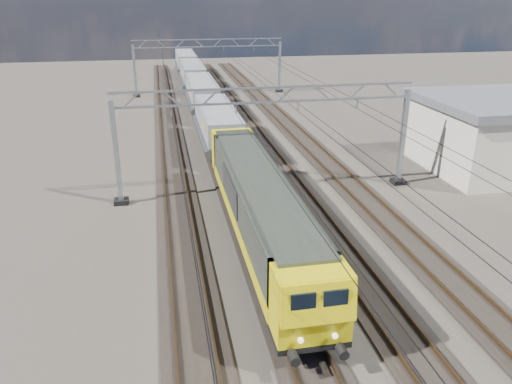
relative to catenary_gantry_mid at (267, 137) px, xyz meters
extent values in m
plane|color=black|center=(0.00, -4.00, -3.91)|extent=(160.00, 160.00, 0.00)
cube|color=black|center=(-6.00, -4.00, -3.85)|extent=(2.60, 140.00, 0.12)
cube|color=brown|center=(-6.72, -4.00, -3.69)|extent=(0.08, 140.00, 0.16)
cube|color=brown|center=(-5.28, -4.00, -3.69)|extent=(0.08, 140.00, 0.16)
cube|color=black|center=(-2.00, -4.00, -3.85)|extent=(2.60, 140.00, 0.12)
cube|color=brown|center=(-2.72, -4.00, -3.69)|extent=(0.08, 140.00, 0.16)
cube|color=brown|center=(-1.28, -4.00, -3.69)|extent=(0.08, 140.00, 0.16)
cube|color=black|center=(2.00, -4.00, -3.85)|extent=(2.60, 140.00, 0.12)
cube|color=brown|center=(1.28, -4.00, -3.69)|extent=(0.08, 140.00, 0.16)
cube|color=brown|center=(2.72, -4.00, -3.69)|extent=(0.08, 140.00, 0.16)
cube|color=black|center=(6.00, -4.00, -3.85)|extent=(2.60, 140.00, 0.12)
cube|color=brown|center=(5.28, -4.00, -3.69)|extent=(0.08, 140.00, 0.16)
cube|color=brown|center=(6.72, -4.00, -3.69)|extent=(0.08, 140.00, 0.16)
cube|color=#9BA0A9|center=(-9.50, 0.00, -0.61)|extent=(0.30, 0.30, 6.60)
cube|color=#9BA0A9|center=(9.50, 0.00, -0.61)|extent=(0.30, 0.30, 6.60)
cube|color=black|center=(-9.50, 0.00, -3.76)|extent=(0.90, 0.90, 0.30)
cube|color=black|center=(9.50, 0.00, -3.76)|extent=(0.90, 0.90, 0.30)
cube|color=#9BA0A9|center=(0.00, 0.00, 3.14)|extent=(19.30, 0.18, 0.12)
cube|color=#9BA0A9|center=(0.00, 0.00, 2.24)|extent=(19.30, 0.18, 0.12)
cube|color=#9BA0A9|center=(-8.31, 0.00, 2.69)|extent=(1.03, 0.10, 0.94)
cube|color=#9BA0A9|center=(-5.94, 0.00, 2.69)|extent=(1.03, 0.10, 0.94)
cube|color=#9BA0A9|center=(-3.56, 0.00, 2.69)|extent=(1.03, 0.10, 0.94)
cube|color=#9BA0A9|center=(-1.19, 0.00, 2.69)|extent=(1.03, 0.10, 0.94)
cube|color=#9BA0A9|center=(1.19, 0.00, 2.69)|extent=(1.03, 0.10, 0.94)
cube|color=#9BA0A9|center=(3.56, 0.00, 2.69)|extent=(1.03, 0.10, 0.94)
cube|color=#9BA0A9|center=(5.94, 0.00, 2.69)|extent=(1.03, 0.10, 0.94)
cube|color=#9BA0A9|center=(8.31, 0.00, 2.69)|extent=(1.03, 0.10, 0.94)
cube|color=#9BA0A9|center=(-6.00, 0.00, 1.92)|extent=(0.06, 0.06, 0.65)
cube|color=#9BA0A9|center=(-2.00, 0.00, 1.92)|extent=(0.06, 0.06, 0.65)
cube|color=#9BA0A9|center=(2.00, 0.00, 1.92)|extent=(0.06, 0.06, 0.65)
cube|color=#9BA0A9|center=(6.00, 0.00, 1.92)|extent=(0.06, 0.06, 0.65)
cube|color=#9BA0A9|center=(-9.50, 36.00, -0.61)|extent=(0.30, 0.30, 6.60)
cube|color=#9BA0A9|center=(9.50, 36.00, -0.61)|extent=(0.30, 0.30, 6.60)
cube|color=black|center=(-9.50, 36.00, -3.76)|extent=(0.90, 0.90, 0.30)
cube|color=black|center=(9.50, 36.00, -3.76)|extent=(0.90, 0.90, 0.30)
cube|color=#9BA0A9|center=(0.00, 36.00, 3.14)|extent=(19.30, 0.18, 0.12)
cube|color=#9BA0A9|center=(0.00, 36.00, 2.24)|extent=(19.30, 0.18, 0.12)
cube|color=#9BA0A9|center=(-8.31, 36.00, 2.69)|extent=(1.03, 0.10, 0.94)
cube|color=#9BA0A9|center=(-5.94, 36.00, 2.69)|extent=(1.03, 0.10, 0.94)
cube|color=#9BA0A9|center=(-3.56, 36.00, 2.69)|extent=(1.03, 0.10, 0.94)
cube|color=#9BA0A9|center=(-1.19, 36.00, 2.69)|extent=(1.03, 0.10, 0.94)
cube|color=#9BA0A9|center=(1.19, 36.00, 2.69)|extent=(1.03, 0.10, 0.94)
cube|color=#9BA0A9|center=(3.56, 36.00, 2.69)|extent=(1.03, 0.10, 0.94)
cube|color=#9BA0A9|center=(5.94, 36.00, 2.69)|extent=(1.03, 0.10, 0.94)
cube|color=#9BA0A9|center=(8.31, 36.00, 2.69)|extent=(1.03, 0.10, 0.94)
cube|color=#9BA0A9|center=(-6.00, 36.00, 1.92)|extent=(0.06, 0.06, 0.65)
cube|color=#9BA0A9|center=(-2.00, 36.00, 1.92)|extent=(0.06, 0.06, 0.65)
cube|color=#9BA0A9|center=(2.00, 36.00, 1.92)|extent=(0.06, 0.06, 0.65)
cube|color=#9BA0A9|center=(6.00, 36.00, 1.92)|extent=(0.06, 0.06, 0.65)
cylinder|color=black|center=(-6.00, 4.00, 1.59)|extent=(0.03, 140.00, 0.03)
cylinder|color=black|center=(-6.00, 4.00, 2.09)|extent=(0.03, 140.00, 0.03)
cylinder|color=black|center=(-2.00, 4.00, 1.59)|extent=(0.03, 140.00, 0.03)
cylinder|color=black|center=(-2.00, 4.00, 2.09)|extent=(0.03, 140.00, 0.03)
cylinder|color=black|center=(2.00, 4.00, 1.59)|extent=(0.03, 140.00, 0.03)
cylinder|color=black|center=(2.00, 4.00, 2.09)|extent=(0.03, 140.00, 0.03)
cylinder|color=black|center=(6.00, 4.00, 1.59)|extent=(0.03, 140.00, 0.03)
cylinder|color=black|center=(6.00, 4.00, 2.09)|extent=(0.03, 140.00, 0.03)
cube|color=black|center=(-2.00, -13.72, -3.16)|extent=(2.20, 3.60, 0.60)
cube|color=black|center=(-2.00, -0.72, -3.16)|extent=(2.20, 3.60, 0.60)
cube|color=black|center=(-2.00, -7.22, -2.78)|extent=(2.65, 20.00, 0.25)
cube|color=black|center=(-2.00, -7.22, -3.16)|extent=(2.20, 4.50, 0.75)
cube|color=#2A2F27|center=(-2.00, -7.22, -1.36)|extent=(2.65, 17.00, 2.60)
cube|color=yellow|center=(-3.34, -7.22, -2.36)|extent=(0.04, 17.00, 0.60)
cube|color=yellow|center=(-0.66, -7.22, -2.36)|extent=(0.04, 17.00, 0.60)
cube|color=black|center=(-3.35, -6.22, -1.01)|extent=(0.05, 5.00, 1.40)
cube|color=black|center=(-0.65, -6.22, -1.01)|extent=(0.05, 5.00, 1.40)
cube|color=#2A2F27|center=(-2.00, -7.22, 0.01)|extent=(2.25, 18.00, 0.15)
cube|color=yellow|center=(-2.00, -16.32, -1.36)|extent=(2.65, 1.80, 2.60)
cube|color=yellow|center=(-2.00, -17.27, -0.86)|extent=(2.60, 0.46, 1.52)
cube|color=black|center=(-2.55, -17.37, -0.76)|extent=(0.85, 0.08, 0.75)
cube|color=black|center=(-1.45, -17.37, -0.76)|extent=(0.85, 0.08, 0.75)
cylinder|color=black|center=(-2.85, -17.52, -2.76)|extent=(0.36, 0.50, 0.36)
cylinder|color=black|center=(-1.15, -17.52, -2.76)|extent=(0.36, 0.50, 0.36)
cylinder|color=white|center=(-2.60, -17.42, -2.16)|extent=(0.20, 0.08, 0.20)
cylinder|color=white|center=(-1.40, -17.42, -2.16)|extent=(0.20, 0.08, 0.20)
cube|color=yellow|center=(-2.00, 1.88, -1.36)|extent=(2.65, 1.80, 2.60)
cube|color=yellow|center=(-2.00, 2.83, -0.86)|extent=(2.60, 0.46, 1.52)
cube|color=black|center=(-2.55, 2.93, -0.76)|extent=(0.85, 0.08, 0.75)
cube|color=black|center=(-1.45, 2.93, -0.76)|extent=(0.85, 0.08, 0.75)
cylinder|color=black|center=(-2.85, 3.08, -2.76)|extent=(0.36, 0.50, 0.36)
cylinder|color=black|center=(-1.15, 3.08, -2.76)|extent=(0.36, 0.50, 0.36)
cylinder|color=white|center=(-2.60, 2.98, -2.16)|extent=(0.20, 0.08, 0.20)
cylinder|color=white|center=(-1.40, 2.98, -2.16)|extent=(0.20, 0.08, 0.20)
cube|color=black|center=(-2.00, 5.98, -3.19)|extent=(2.20, 2.60, 0.55)
cube|color=black|center=(-2.00, 14.98, -3.19)|extent=(2.20, 2.60, 0.55)
cube|color=black|center=(-2.00, 10.48, -2.83)|extent=(2.40, 13.00, 0.20)
cube|color=gray|center=(-2.00, 10.48, -1.11)|extent=(2.80, 12.00, 1.80)
cube|color=#3F4145|center=(-2.95, 10.48, -2.36)|extent=(1.48, 12.00, 1.36)
cube|color=#3F4145|center=(-1.05, 10.48, -2.36)|extent=(1.48, 12.00, 1.36)
cube|color=yellow|center=(-3.42, 7.48, -1.01)|extent=(0.04, 1.20, 0.50)
cube|color=black|center=(-2.00, 20.18, -3.19)|extent=(2.20, 2.60, 0.55)
cube|color=black|center=(-2.00, 29.18, -3.19)|extent=(2.20, 2.60, 0.55)
cube|color=black|center=(-2.00, 24.68, -2.83)|extent=(2.40, 13.00, 0.20)
cube|color=gray|center=(-2.00, 24.68, -1.11)|extent=(2.80, 12.00, 1.80)
cube|color=#3F4145|center=(-2.95, 24.68, -2.36)|extent=(1.48, 12.00, 1.36)
cube|color=#3F4145|center=(-1.05, 24.68, -2.36)|extent=(1.48, 12.00, 1.36)
cube|color=yellow|center=(-3.42, 21.68, -1.01)|extent=(0.04, 1.20, 0.50)
cube|color=black|center=(-2.00, 34.38, -3.19)|extent=(2.20, 2.60, 0.55)
cube|color=black|center=(-2.00, 43.38, -3.19)|extent=(2.20, 2.60, 0.55)
cube|color=black|center=(-2.00, 38.88, -2.83)|extent=(2.40, 13.00, 0.20)
cube|color=gray|center=(-2.00, 38.88, -1.11)|extent=(2.80, 12.00, 1.80)
cube|color=#3F4145|center=(-2.95, 38.88, -2.36)|extent=(1.48, 12.00, 1.36)
cube|color=#3F4145|center=(-1.05, 38.88, -2.36)|extent=(1.48, 12.00, 1.36)
cube|color=yellow|center=(-3.42, 35.88, -1.01)|extent=(0.04, 1.20, 0.50)
cube|color=black|center=(-2.00, 48.58, -3.19)|extent=(2.20, 2.60, 0.55)
cube|color=black|center=(-2.00, 57.58, -3.19)|extent=(2.20, 2.60, 0.55)
cube|color=black|center=(-2.00, 53.08, -2.83)|extent=(2.40, 13.00, 0.20)
cube|color=gray|center=(-2.00, 53.08, -1.11)|extent=(2.80, 12.00, 1.80)
cube|color=#3F4145|center=(-2.95, 53.08, -2.36)|extent=(1.48, 12.00, 1.36)
cube|color=#3F4145|center=(-1.05, 53.08, -2.36)|extent=(1.48, 12.00, 1.36)
cube|color=yellow|center=(-3.42, 50.08, -1.01)|extent=(0.04, 1.20, 0.50)
camera|label=1|loc=(-6.66, -30.48, 8.59)|focal=35.00mm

